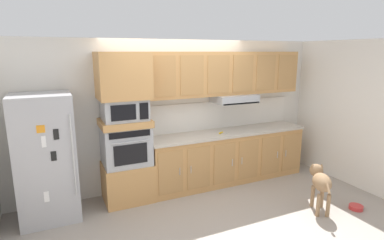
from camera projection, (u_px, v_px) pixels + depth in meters
name	position (u px, v px, depth m)	size (l,w,h in m)	color
ground_plane	(203.00, 208.00, 4.66)	(9.60, 9.60, 0.00)	#9E9389
back_kitchen_wall	(175.00, 113.00, 5.38)	(6.20, 0.12, 2.50)	silver
side_panel_right	(343.00, 112.00, 5.54)	(0.12, 7.10, 2.50)	white
refrigerator	(46.00, 158.00, 4.23)	(0.76, 0.73, 1.76)	#ADADB2
oven_base_cabinet	(128.00, 181.00, 4.87)	(0.74, 0.62, 0.60)	tan
built_in_oven	(126.00, 145.00, 4.74)	(0.70, 0.62, 0.60)	#A8AAAF
appliance_mid_shelf	(125.00, 123.00, 4.67)	(0.74, 0.62, 0.10)	tan
microwave	(124.00, 109.00, 4.62)	(0.64, 0.54, 0.32)	#A8AAAF
appliance_upper_cabinet	(123.00, 75.00, 4.51)	(0.74, 0.62, 0.68)	tan
lower_cabinet_run	(228.00, 157.00, 5.58)	(2.90, 0.63, 0.88)	tan
countertop_slab	(228.00, 132.00, 5.49)	(2.94, 0.64, 0.04)	#BCB2A3
backsplash_panel	(220.00, 115.00, 5.68)	(2.94, 0.02, 0.50)	silver
upper_cabinet_with_hood	(226.00, 75.00, 5.38)	(2.90, 0.48, 0.88)	tan
screwdriver	(221.00, 133.00, 5.32)	(0.16, 0.17, 0.03)	yellow
dog	(320.00, 181.00, 4.52)	(0.46, 0.70, 0.65)	#997551
dog_food_bowl	(356.00, 207.00, 4.61)	(0.20, 0.20, 0.06)	red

